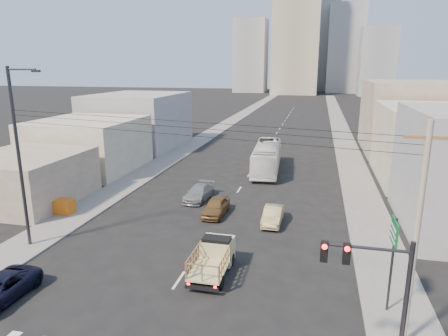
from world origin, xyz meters
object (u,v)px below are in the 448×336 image
at_px(sedan_tan, 273,215).
at_px(streetlamp_left, 20,154).
at_px(city_bus, 267,157).
at_px(traffic_signal, 377,288).
at_px(flatbed_pickup, 213,256).
at_px(sedan_brown, 216,207).
at_px(sedan_grey, 199,193).
at_px(green_sign, 393,243).
at_px(utility_pole, 416,237).
at_px(crate_stack, 62,206).

bearing_deg(sedan_tan, streetlamp_left, -152.52).
distance_m(city_bus, traffic_signal, 32.70).
bearing_deg(flatbed_pickup, sedan_brown, 103.48).
bearing_deg(sedan_grey, sedan_brown, -49.02).
relative_size(city_bus, traffic_signal, 1.99).
xyz_separation_m(flatbed_pickup, sedan_brown, (-2.25, 9.41, -0.39)).
distance_m(sedan_brown, green_sign, 16.46).
bearing_deg(traffic_signal, sedan_tan, 109.59).
bearing_deg(flatbed_pickup, sedan_grey, 110.42).
relative_size(sedan_brown, sedan_tan, 1.05).
distance_m(sedan_tan, utility_pole, 15.46).
xyz_separation_m(flatbed_pickup, city_bus, (-0.02, 24.81, 0.57)).
xyz_separation_m(city_bus, sedan_tan, (2.58, -16.18, -1.01)).
bearing_deg(crate_stack, city_bus, 51.07).
relative_size(flatbed_pickup, traffic_signal, 0.73).
bearing_deg(sedan_brown, streetlamp_left, -139.90).
distance_m(sedan_brown, streetlamp_left, 15.04).
relative_size(traffic_signal, utility_pole, 0.60).
bearing_deg(green_sign, flatbed_pickup, 169.33).
bearing_deg(streetlamp_left, sedan_tan, 26.75).
relative_size(flatbed_pickup, sedan_brown, 1.06).
height_order(flatbed_pickup, city_bus, city_bus).
distance_m(sedan_tan, green_sign, 12.85).
relative_size(sedan_grey, streetlamp_left, 0.38).
xyz_separation_m(city_bus, sedan_grey, (-4.75, -12.00, -1.01)).
height_order(streetlamp_left, crate_stack, streetlamp_left).
height_order(city_bus, sedan_tan, city_bus).
height_order(green_sign, utility_pole, utility_pole).
bearing_deg(traffic_signal, city_bus, 104.32).
height_order(sedan_brown, crate_stack, sedan_brown).
distance_m(streetlamp_left, crate_stack, 8.38).
bearing_deg(crate_stack, traffic_signal, -30.45).
bearing_deg(crate_stack, flatbed_pickup, -24.14).
xyz_separation_m(sedan_tan, crate_stack, (-17.28, -2.03, 0.04)).
relative_size(flatbed_pickup, green_sign, 0.88).
bearing_deg(city_bus, utility_pole, -74.87).
relative_size(sedan_grey, crate_stack, 2.53).
height_order(sedan_tan, sedan_grey, sedan_grey).
bearing_deg(sedan_grey, utility_pole, -45.07).
distance_m(utility_pole, streetlamp_left, 23.47).
distance_m(city_bus, sedan_grey, 12.94).
relative_size(streetlamp_left, crate_stack, 6.67).
height_order(traffic_signal, streetlamp_left, streetlamp_left).
relative_size(city_bus, sedan_grey, 2.63).
relative_size(flatbed_pickup, sedan_grey, 0.97).
distance_m(green_sign, crate_stack, 25.76).
height_order(sedan_brown, green_sign, green_sign).
height_order(flatbed_pickup, utility_pole, utility_pole).
relative_size(sedan_brown, sedan_grey, 0.92).
height_order(flatbed_pickup, traffic_signal, traffic_signal).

